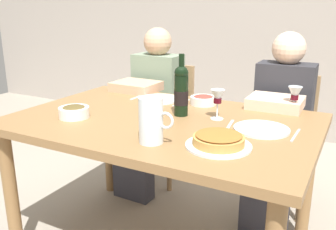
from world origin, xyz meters
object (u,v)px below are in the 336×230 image
diner_left (150,106)px  wine_glass_right_diner (218,98)px  diner_right (279,124)px  water_pitcher (151,123)px  olive_bowl (74,111)px  dinner_plate_left_setting (261,129)px  wine_bottle (181,91)px  chair_right (284,131)px  dining_table (162,136)px  dinner_plate_right_setting (159,99)px  baked_tart (219,140)px  salad_bowl (203,100)px  chair_left (166,114)px  wine_glass_left_diner (295,95)px

diner_left → wine_glass_right_diner: bearing=145.4°
diner_left → diner_right: 0.90m
water_pitcher → diner_left: size_ratio=0.17×
olive_bowl → dinner_plate_left_setting: (0.89, 0.25, -0.03)m
wine_bottle → chair_right: bearing=63.2°
diner_right → dining_table: bearing=53.9°
wine_bottle → water_pitcher: wine_bottle is taller
wine_bottle → olive_bowl: 0.55m
dinner_plate_right_setting → chair_right: size_ratio=0.28×
baked_tart → salad_bowl: bearing=118.1°
olive_bowl → salad_bowl: bearing=48.9°
wine_glass_right_diner → chair_right: bearing=74.9°
baked_tart → salad_bowl: (-0.31, 0.59, 0.00)m
baked_tart → salad_bowl: size_ratio=1.80×
water_pitcher → chair_left: bearing=115.8°
chair_left → diner_left: size_ratio=0.75×
dining_table → wine_bottle: (0.06, 0.10, 0.22)m
salad_bowl → chair_right: size_ratio=0.17×
baked_tart → wine_glass_left_diner: size_ratio=1.87×
dinner_plate_left_setting → chair_right: bearing=92.6°
dining_table → salad_bowl: bearing=78.4°
baked_tart → diner_left: bearing=134.2°
wine_glass_left_diner → chair_right: (-0.11, 0.46, -0.36)m
dinner_plate_right_setting → baked_tart: bearing=-43.2°
wine_bottle → dinner_plate_left_setting: bearing=-6.0°
dinner_plate_right_setting → diner_left: bearing=128.9°
chair_right → diner_right: 0.26m
wine_bottle → dinner_plate_left_setting: wine_bottle is taller
wine_glass_right_diner → dinner_plate_right_setting: size_ratio=0.62×
salad_bowl → dinner_plate_right_setting: bearing=-173.0°
wine_bottle → diner_left: diner_left is taller
wine_bottle → wine_glass_right_diner: size_ratio=2.10×
salad_bowl → dinner_plate_right_setting: (-0.27, -0.03, -0.02)m
water_pitcher → dinner_plate_right_setting: (-0.32, 0.64, -0.08)m
dining_table → olive_bowl: 0.47m
wine_glass_right_diner → dining_table: bearing=-153.5°
wine_glass_left_diner → diner_right: (-0.11, 0.23, -0.24)m
baked_tart → wine_glass_left_diner: (0.18, 0.65, 0.07)m
wine_bottle → salad_bowl: bearing=86.2°
water_pitcher → dinner_plate_left_setting: water_pitcher is taller
dinner_plate_right_setting → diner_left: diner_left is taller
olive_bowl → diner_left: (-0.05, 0.83, -0.18)m
wine_bottle → water_pitcher: size_ratio=1.65×
dinner_plate_right_setting → diner_right: bearing=26.2°
dining_table → dinner_plate_left_setting: dinner_plate_left_setting is taller
wine_bottle → diner_left: 0.79m
dining_table → water_pitcher: bearing=-68.7°
dining_table → diner_left: (-0.45, 0.63, -0.05)m
chair_left → dinner_plate_left_setting: bearing=140.4°
chair_right → dining_table: bearing=62.0°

